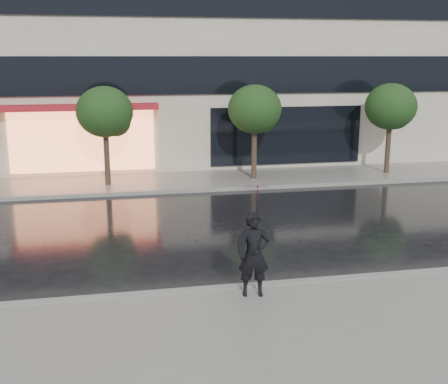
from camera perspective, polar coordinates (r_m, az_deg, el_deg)
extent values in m
plane|color=black|center=(13.62, 1.00, -8.36)|extent=(120.00, 120.00, 0.00)
cube|color=slate|center=(10.73, 4.75, -14.42)|extent=(60.00, 4.50, 0.12)
cube|color=slate|center=(23.30, -4.28, 1.11)|extent=(60.00, 3.50, 0.12)
cube|color=gray|center=(12.69, 1.96, -9.72)|extent=(60.00, 0.25, 0.14)
cube|color=gray|center=(21.61, -3.72, 0.15)|extent=(60.00, 0.25, 0.14)
cube|color=black|center=(24.44, -4.95, 11.71)|extent=(28.00, 0.12, 1.60)
cube|color=#FF8C59|center=(24.55, -14.17, 5.03)|extent=(6.00, 0.10, 2.60)
cube|color=#AB1A25|center=(24.06, -14.41, 8.33)|extent=(6.40, 0.70, 0.25)
cube|color=black|center=(25.70, 6.38, 5.73)|extent=(7.00, 0.10, 2.60)
cylinder|color=#33261C|center=(22.70, -11.80, 3.20)|extent=(0.22, 0.22, 2.20)
ellipsoid|color=#143314|center=(22.45, -12.04, 7.97)|extent=(2.20, 2.20, 1.98)
sphere|color=#143314|center=(22.68, -10.96, 7.06)|extent=(1.20, 1.20, 1.20)
cylinder|color=#33261C|center=(23.39, 3.08, 3.77)|extent=(0.22, 0.22, 2.20)
ellipsoid|color=#143314|center=(23.15, 3.14, 8.41)|extent=(2.20, 2.20, 1.98)
sphere|color=#143314|center=(23.48, 3.96, 7.49)|extent=(1.20, 1.20, 1.20)
cylinder|color=#33261C|center=(25.52, 16.29, 4.07)|extent=(0.22, 0.22, 2.20)
ellipsoid|color=#143314|center=(25.29, 16.58, 8.32)|extent=(2.20, 2.20, 1.98)
sphere|color=#143314|center=(25.69, 17.11, 7.46)|extent=(1.20, 1.20, 1.20)
imported|color=black|center=(11.91, 3.05, -6.36)|extent=(0.72, 0.52, 1.82)
imported|color=#3D0B1F|center=(11.58, 3.42, -1.12)|extent=(0.97, 0.99, 0.79)
cylinder|color=black|center=(11.71, 3.39, -3.28)|extent=(0.02, 0.02, 0.91)
cube|color=black|center=(11.75, 1.80, -5.50)|extent=(0.17, 0.35, 0.39)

